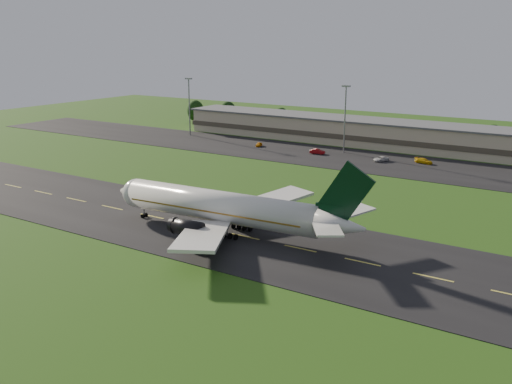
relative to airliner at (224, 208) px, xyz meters
The scene contains 12 objects.
ground 18.05m from the airliner, behind, with size 360.00×360.00×0.00m, color #1E4511.
taxiway 18.04m from the airliner, behind, with size 220.00×30.00×0.10m, color black.
apron 74.17m from the airliner, 103.63° to the left, with size 260.00×30.00×0.10m, color black.
airliner is the anchor object (origin of this frame).
terminal 96.76m from the airliner, 96.55° to the left, with size 145.00×16.00×8.40m.
light_mast_west 108.18m from the airliner, 132.18° to the left, with size 2.40×1.20×20.35m.
light_mast_centre 81.30m from the airliner, 98.85° to the left, with size 2.40×1.20×20.35m.
tree_line 105.84m from the airliner, 89.47° to the left, with size 191.07×8.17×9.68m.
service_vehicle_a 84.30m from the airliner, 118.02° to the left, with size 1.46×3.64×1.24m, color orange.
service_vehicle_b 75.61m from the airliner, 103.83° to the left, with size 1.59×4.57×1.50m, color maroon.
service_vehicle_c 73.64m from the airliner, 88.50° to the left, with size 2.22×4.81×1.34m, color silver.
service_vehicle_d 78.33m from the airliner, 80.42° to the left, with size 2.03×5.00×1.45m, color #E8B70D.
Camera 1 is at (74.64, -78.95, 33.97)m, focal length 40.00 mm.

